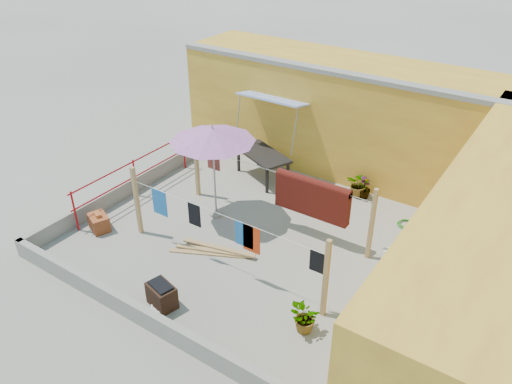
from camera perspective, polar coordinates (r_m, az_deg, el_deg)
ground at (r=12.11m, az=0.14°, el=-5.27°), size 80.00×80.00×0.00m
wall_back at (r=14.83m, az=12.07°, el=8.18°), size 11.00×3.27×3.21m
wall_right at (r=9.83m, az=26.39°, el=-7.10°), size 2.40×9.00×3.20m
parapet_front at (r=9.90m, az=-11.87°, el=-14.22°), size 8.30×0.16×0.44m
parapet_left at (r=14.32m, az=-13.54°, el=0.96°), size 0.16×7.30×0.44m
red_railing at (r=13.81m, az=-13.72°, el=2.16°), size 0.05×4.20×1.10m
clothesline_rig at (r=11.58m, az=4.98°, el=-1.04°), size 5.09×2.35×1.80m
patio_umbrella at (r=11.94m, az=-4.99°, el=6.47°), size 2.65×2.65×2.49m
outdoor_table at (r=14.30m, az=0.75°, el=4.18°), size 1.95×1.49×0.82m
brick_stack at (r=12.89m, az=-17.51°, el=-3.33°), size 0.66×0.58×0.48m
lumber_pile at (r=11.66m, az=-4.91°, el=-6.68°), size 1.89×0.96×0.12m
brazier at (r=10.33m, az=-10.72°, el=-11.50°), size 0.68×0.54×0.54m
white_basin at (r=10.42m, az=-10.65°, el=-12.66°), size 0.46×0.46×0.08m
water_jug_a at (r=11.47m, az=18.23°, el=-8.45°), size 0.23×0.23×0.37m
water_jug_b at (r=11.68m, az=14.72°, el=-7.02°), size 0.23×0.23×0.36m
green_hose at (r=13.09m, az=16.82°, el=-3.56°), size 0.46×0.46×0.07m
plant_back_a at (r=13.87m, az=11.71°, el=0.85°), size 0.66×0.58×0.72m
plant_back_b at (r=13.85m, az=12.28°, el=0.48°), size 0.36×0.36×0.62m
plant_right_a at (r=11.64m, az=19.06°, el=-6.36°), size 0.54×0.49×0.85m
plant_right_b at (r=10.74m, az=17.11°, el=-9.86°), size 0.45×0.49×0.72m
plant_right_c at (r=9.64m, az=5.63°, el=-14.21°), size 0.65×0.71×0.66m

